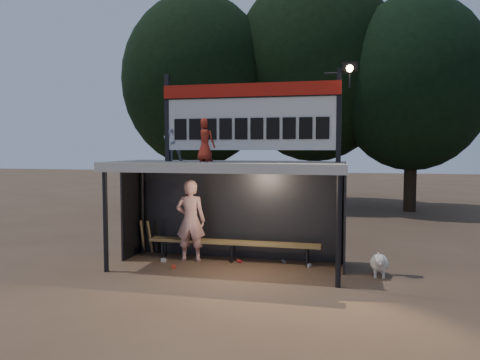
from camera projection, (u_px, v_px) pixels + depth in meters
name	position (u px, v px, depth m)	size (l,w,h in m)	color
ground	(227.00, 268.00, 10.21)	(80.00, 80.00, 0.00)	brown
player	(191.00, 221.00, 10.77)	(0.69, 0.45, 1.89)	white
child_a	(174.00, 139.00, 10.40)	(0.47, 0.37, 0.96)	gray
child_b	(205.00, 140.00, 10.13)	(0.46, 0.30, 0.95)	#A22719
dugout_shelter	(230.00, 183.00, 10.32)	(5.10, 2.08, 2.32)	#3F3F41
scoreboard_assembly	(252.00, 114.00, 9.84)	(4.10, 0.27, 1.99)	black
bench	(233.00, 243.00, 10.72)	(4.00, 0.35, 0.48)	olive
tree_left	(197.00, 81.00, 20.45)	(6.46, 6.46, 9.27)	#2F1F15
tree_mid	(315.00, 67.00, 20.72)	(7.22, 7.22, 10.36)	#321F16
tree_right	(413.00, 84.00, 18.90)	(6.08, 6.08, 8.72)	black
dog	(379.00, 263.00, 9.51)	(0.36, 0.81, 0.49)	white
bats	(150.00, 237.00, 11.48)	(0.48, 0.33, 0.84)	olive
litter	(233.00, 263.00, 10.47)	(3.40, 1.17, 0.08)	red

